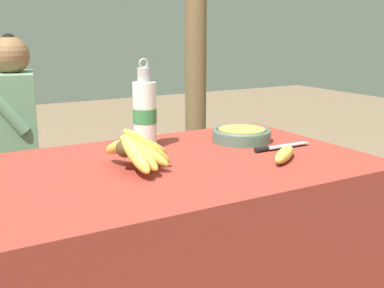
# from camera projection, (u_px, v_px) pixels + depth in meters

# --- Properties ---
(market_counter) EXTENTS (1.34, 0.82, 0.69)m
(market_counter) POSITION_uv_depth(u_px,v_px,m) (169.00, 259.00, 1.66)
(market_counter) COLOR maroon
(market_counter) RESTS_ON ground_plane
(banana_bunch_ripe) EXTENTS (0.20, 0.30, 0.15)m
(banana_bunch_ripe) POSITION_uv_depth(u_px,v_px,m) (136.00, 149.00, 1.49)
(banana_bunch_ripe) COLOR #4C381E
(banana_bunch_ripe) RESTS_ON market_counter
(serving_bowl) EXTENTS (0.23, 0.23, 0.05)m
(serving_bowl) POSITION_uv_depth(u_px,v_px,m) (242.00, 134.00, 1.88)
(serving_bowl) COLOR #4C6B5B
(serving_bowl) RESTS_ON market_counter
(water_bottle) EXTENTS (0.09, 0.09, 0.33)m
(water_bottle) POSITION_uv_depth(u_px,v_px,m) (145.00, 113.00, 1.75)
(water_bottle) COLOR white
(water_bottle) RESTS_ON market_counter
(loose_banana_front) EXTENTS (0.18, 0.15, 0.04)m
(loose_banana_front) POSITION_uv_depth(u_px,v_px,m) (284.00, 154.00, 1.60)
(loose_banana_front) COLOR #E0C64C
(loose_banana_front) RESTS_ON market_counter
(knife) EXTENTS (0.24, 0.03, 0.02)m
(knife) POSITION_uv_depth(u_px,v_px,m) (275.00, 147.00, 1.75)
(knife) COLOR #BCBCC1
(knife) RESTS_ON market_counter
(wooden_bench) EXTENTS (1.45, 0.32, 0.45)m
(wooden_bench) POSITION_uv_depth(u_px,v_px,m) (78.00, 167.00, 2.65)
(wooden_bench) COLOR brown
(wooden_bench) RESTS_ON ground_plane
(seated_vendor) EXTENTS (0.45, 0.42, 1.10)m
(seated_vendor) POSITION_uv_depth(u_px,v_px,m) (6.00, 127.00, 2.40)
(seated_vendor) COLOR #232328
(seated_vendor) RESTS_ON ground_plane
(banana_bunch_green) EXTENTS (0.16, 0.30, 0.12)m
(banana_bunch_green) POSITION_uv_depth(u_px,v_px,m) (147.00, 134.00, 2.83)
(banana_bunch_green) COLOR #4C381E
(banana_bunch_green) RESTS_ON wooden_bench
(support_post_far) EXTENTS (0.15, 0.15, 2.34)m
(support_post_far) POSITION_uv_depth(u_px,v_px,m) (196.00, 21.00, 3.26)
(support_post_far) COLOR brown
(support_post_far) RESTS_ON ground_plane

